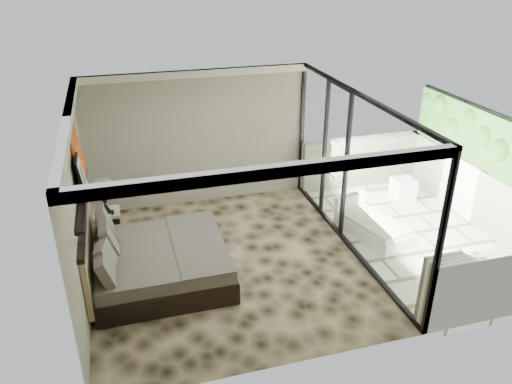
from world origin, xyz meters
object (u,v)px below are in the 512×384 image
object	(u,v)px
bed	(154,261)
table_lamp	(104,193)
lounger	(371,225)
nightstand	(109,225)
ottoman	(403,189)

from	to	relation	value
bed	table_lamp	world-z (taller)	bed
bed	lounger	xyz separation A→B (m)	(4.07, 0.36, -0.18)
bed	lounger	size ratio (longest dim) A/B	1.38
bed	lounger	world-z (taller)	bed
nightstand	lounger	size ratio (longest dim) A/B	0.29
bed	ottoman	size ratio (longest dim) A/B	4.91
ottoman	nightstand	bearing A→B (deg)	179.07
bed	table_lamp	distance (m)	1.84
lounger	nightstand	bearing A→B (deg)	149.86
lounger	table_lamp	bearing A→B (deg)	150.30
ottoman	lounger	world-z (taller)	lounger
table_lamp	lounger	world-z (taller)	table_lamp
table_lamp	ottoman	world-z (taller)	table_lamp
bed	ottoman	distance (m)	5.66
bed	lounger	bearing A→B (deg)	5.06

